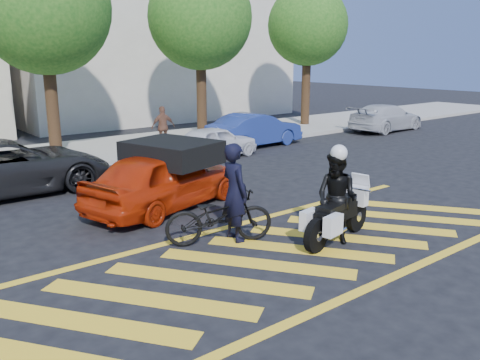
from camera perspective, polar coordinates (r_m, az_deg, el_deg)
ground at (r=9.73m, az=4.52°, el=-8.45°), size 90.00×90.00×0.00m
sidewalk at (r=19.87m, az=-19.89°, el=2.61°), size 60.00×5.00×0.15m
crosswalk at (r=9.71m, az=4.36°, el=-8.49°), size 12.33×4.00×0.01m
building_right at (r=31.49m, az=-10.26°, el=17.03°), size 16.00×8.00×11.00m
tree_center at (r=19.68m, az=-20.84°, el=17.16°), size 4.60×4.60×7.56m
tree_right at (r=22.62m, az=-4.31°, el=17.34°), size 4.40×4.40×7.41m
tree_far_right at (r=26.84m, az=7.70°, el=16.50°), size 4.00×4.00×7.10m
officer_bike at (r=10.20m, az=-0.61°, el=-1.39°), size 0.56×0.78×2.01m
bicycle at (r=10.14m, az=-2.36°, el=-4.06°), size 2.29×1.57×1.14m
police_motorcycle at (r=10.40m, az=10.81°, el=-3.99°), size 2.25×0.89×1.00m
officer_moto at (r=10.29m, az=10.82°, el=-1.99°), size 0.85×1.01×1.84m
red_convertible at (r=12.51m, az=-8.48°, el=0.10°), size 4.66×2.91×1.48m
parked_mid_left at (r=15.02m, az=-24.66°, el=1.34°), size 5.41×2.50×1.50m
parked_mid_right at (r=18.54m, az=-2.86°, el=4.29°), size 3.61×1.79×1.18m
parked_right at (r=20.89m, az=1.72°, el=5.66°), size 4.22×1.62×1.37m
parked_far_right at (r=26.21m, az=16.07°, el=6.76°), size 4.62×2.09×1.31m
pedestrian_right at (r=20.08m, az=-8.63°, el=5.93°), size 1.00×0.57×1.60m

